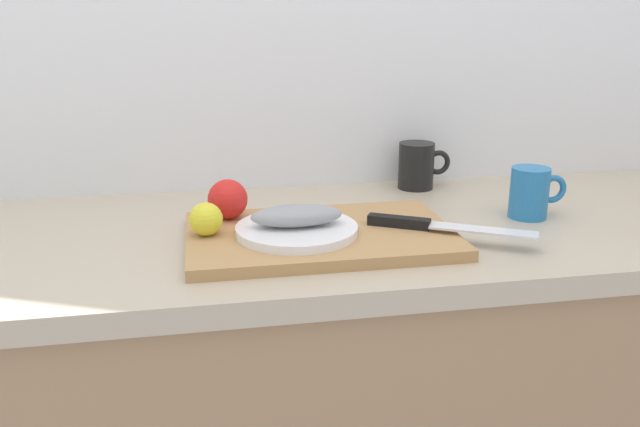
{
  "coord_description": "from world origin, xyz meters",
  "views": [
    {
      "loc": [
        -0.17,
        -1.14,
        1.29
      ],
      "look_at": [
        0.03,
        -0.07,
        0.95
      ],
      "focal_mm": 37.02,
      "sensor_mm": 36.0,
      "label": 1
    }
  ],
  "objects_px": {
    "coffee_mug_2": "(531,193)",
    "white_plate": "(297,230)",
    "coffee_mug_1": "(417,166)",
    "cutting_board": "(320,235)",
    "lemon_0": "(206,219)",
    "chef_knife": "(429,225)",
    "fish_fillet": "(297,216)"
  },
  "relations": [
    {
      "from": "coffee_mug_2",
      "to": "white_plate",
      "type": "bearing_deg",
      "value": -171.06
    },
    {
      "from": "coffee_mug_1",
      "to": "coffee_mug_2",
      "type": "height_order",
      "value": "coffee_mug_1"
    },
    {
      "from": "cutting_board",
      "to": "lemon_0",
      "type": "bearing_deg",
      "value": 177.29
    },
    {
      "from": "white_plate",
      "to": "chef_knife",
      "type": "distance_m",
      "value": 0.23
    },
    {
      "from": "fish_fillet",
      "to": "coffee_mug_2",
      "type": "height_order",
      "value": "coffee_mug_2"
    },
    {
      "from": "coffee_mug_1",
      "to": "coffee_mug_2",
      "type": "distance_m",
      "value": 0.29
    },
    {
      "from": "chef_knife",
      "to": "coffee_mug_1",
      "type": "height_order",
      "value": "coffee_mug_1"
    },
    {
      "from": "cutting_board",
      "to": "chef_knife",
      "type": "xyz_separation_m",
      "value": [
        0.19,
        -0.03,
        0.02
      ]
    },
    {
      "from": "cutting_board",
      "to": "coffee_mug_2",
      "type": "height_order",
      "value": "coffee_mug_2"
    },
    {
      "from": "cutting_board",
      "to": "chef_knife",
      "type": "distance_m",
      "value": 0.19
    },
    {
      "from": "chef_knife",
      "to": "coffee_mug_1",
      "type": "relative_size",
      "value": 2.24
    },
    {
      "from": "chef_knife",
      "to": "coffee_mug_1",
      "type": "distance_m",
      "value": 0.35
    },
    {
      "from": "white_plate",
      "to": "lemon_0",
      "type": "height_order",
      "value": "lemon_0"
    },
    {
      "from": "cutting_board",
      "to": "coffee_mug_2",
      "type": "bearing_deg",
      "value": 8.05
    },
    {
      "from": "fish_fillet",
      "to": "coffee_mug_2",
      "type": "distance_m",
      "value": 0.47
    },
    {
      "from": "fish_fillet",
      "to": "cutting_board",
      "type": "bearing_deg",
      "value": 17.48
    },
    {
      "from": "fish_fillet",
      "to": "lemon_0",
      "type": "xyz_separation_m",
      "value": [
        -0.15,
        0.02,
        -0.0
      ]
    },
    {
      "from": "fish_fillet",
      "to": "lemon_0",
      "type": "distance_m",
      "value": 0.15
    },
    {
      "from": "cutting_board",
      "to": "lemon_0",
      "type": "distance_m",
      "value": 0.2
    },
    {
      "from": "lemon_0",
      "to": "white_plate",
      "type": "bearing_deg",
      "value": -8.54
    },
    {
      "from": "coffee_mug_1",
      "to": "coffee_mug_2",
      "type": "relative_size",
      "value": 1.05
    },
    {
      "from": "cutting_board",
      "to": "coffee_mug_1",
      "type": "bearing_deg",
      "value": 47.76
    },
    {
      "from": "fish_fillet",
      "to": "white_plate",
      "type": "bearing_deg",
      "value": -90.0
    },
    {
      "from": "fish_fillet",
      "to": "coffee_mug_2",
      "type": "xyz_separation_m",
      "value": [
        0.47,
        0.07,
        -0.0
      ]
    },
    {
      "from": "white_plate",
      "to": "chef_knife",
      "type": "relative_size",
      "value": 0.78
    },
    {
      "from": "chef_knife",
      "to": "coffee_mug_1",
      "type": "bearing_deg",
      "value": 104.02
    },
    {
      "from": "chef_knife",
      "to": "coffee_mug_2",
      "type": "height_order",
      "value": "coffee_mug_2"
    },
    {
      "from": "cutting_board",
      "to": "fish_fillet",
      "type": "relative_size",
      "value": 2.93
    },
    {
      "from": "cutting_board",
      "to": "coffee_mug_2",
      "type": "relative_size",
      "value": 4.04
    },
    {
      "from": "white_plate",
      "to": "chef_knife",
      "type": "bearing_deg",
      "value": -4.99
    },
    {
      "from": "white_plate",
      "to": "coffee_mug_1",
      "type": "xyz_separation_m",
      "value": [
        0.32,
        0.32,
        0.02
      ]
    },
    {
      "from": "chef_knife",
      "to": "lemon_0",
      "type": "relative_size",
      "value": 4.71
    }
  ]
}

